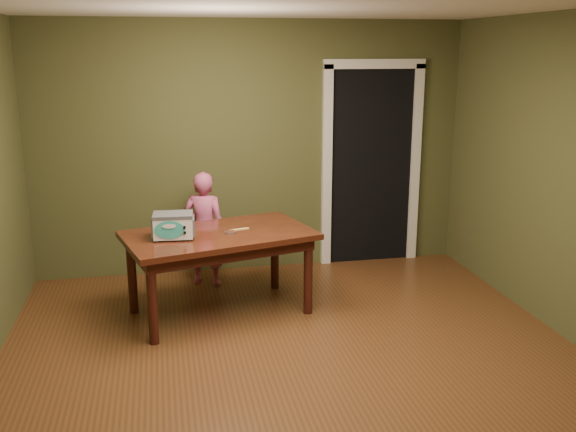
{
  "coord_description": "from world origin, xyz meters",
  "views": [
    {
      "loc": [
        -0.94,
        -4.07,
        2.3
      ],
      "look_at": [
        0.08,
        1.0,
        0.95
      ],
      "focal_mm": 40.0,
      "sensor_mm": 36.0,
      "label": 1
    }
  ],
  "objects": [
    {
      "name": "toy_oven",
      "position": [
        -0.86,
        1.21,
        0.87
      ],
      "size": [
        0.37,
        0.26,
        0.22
      ],
      "rotation": [
        0.0,
        0.0,
        -0.06
      ],
      "color": "#4C4F54",
      "rests_on": "dining_table"
    },
    {
      "name": "doorway",
      "position": [
        1.3,
        2.78,
        1.06
      ],
      "size": [
        1.1,
        0.66,
        2.25
      ],
      "color": "black",
      "rests_on": "ground"
    },
    {
      "name": "room_shell",
      "position": [
        0.0,
        0.0,
        1.71
      ],
      "size": [
        4.52,
        5.02,
        2.61
      ],
      "color": "#444826",
      "rests_on": "ground"
    },
    {
      "name": "child",
      "position": [
        -0.54,
        2.07,
        0.58
      ],
      "size": [
        0.49,
        0.42,
        1.15
      ],
      "primitive_type": "imported",
      "rotation": [
        0.0,
        0.0,
        2.75
      ],
      "color": "#C5517C",
      "rests_on": "floor"
    },
    {
      "name": "dining_table",
      "position": [
        -0.47,
        1.31,
        0.65
      ],
      "size": [
        1.78,
        1.28,
        0.75
      ],
      "rotation": [
        0.0,
        0.0,
        0.26
      ],
      "color": "#35140C",
      "rests_on": "floor"
    },
    {
      "name": "baking_pan",
      "position": [
        -0.37,
        1.26,
        0.76
      ],
      "size": [
        0.1,
        0.1,
        0.02
      ],
      "color": "silver",
      "rests_on": "dining_table"
    },
    {
      "name": "floor",
      "position": [
        0.0,
        0.0,
        0.0
      ],
      "size": [
        5.0,
        5.0,
        0.0
      ],
      "primitive_type": "plane",
      "color": "brown",
      "rests_on": "ground"
    },
    {
      "name": "spatula",
      "position": [
        -0.29,
        1.37,
        0.75
      ],
      "size": [
        0.18,
        0.07,
        0.01
      ],
      "primitive_type": "cube",
      "rotation": [
        0.0,
        0.0,
        0.25
      ],
      "color": "#FDE06E",
      "rests_on": "dining_table"
    }
  ]
}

